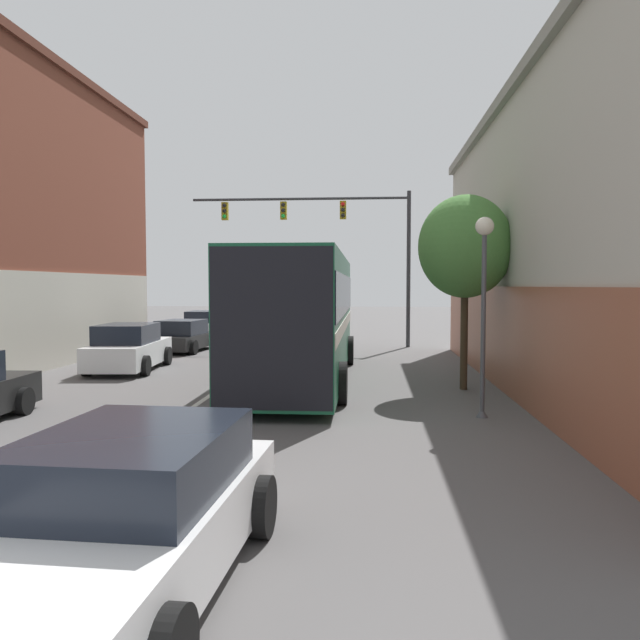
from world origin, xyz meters
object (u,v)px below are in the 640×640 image
Objects in this scene: parked_car_left_mid at (183,337)px; parked_car_left_distant at (205,326)px; hatchback_foreground at (125,516)px; traffic_signal_gantry at (336,230)px; bus at (302,311)px; parked_car_left_far at (129,348)px; street_lamp at (484,285)px; street_tree_near at (465,247)px.

parked_car_left_distant is (-0.59, 5.65, 0.07)m from parked_car_left_mid.
hatchback_foreground is 23.22m from traffic_signal_gantry.
bus is 10.66m from traffic_signal_gantry.
hatchback_foreground is 15.31m from parked_car_left_far.
street_lamp reaches higher than parked_car_left_far.
street_tree_near is at bearing 87.86° from street_lamp.
parked_car_left_mid is 16.12m from street_lamp.
street_lamp reaches higher than parked_car_left_mid.
street_tree_near is (4.66, 11.34, 3.08)m from hatchback_foreground.
traffic_signal_gantry is (6.85, -3.01, 4.54)m from parked_car_left_distant.
hatchback_foreground is 20.91m from parked_car_left_mid.
parked_car_left_distant is at bearing 127.04° from street_tree_near.
bus is 1.20× the size of traffic_signal_gantry.
bus is 4.95m from street_tree_near.
parked_car_left_far is at bearing 164.30° from street_tree_near.
traffic_signal_gantry reaches higher than parked_car_left_distant.
street_tree_near reaches higher than parked_car_left_mid.
parked_car_left_mid is 0.41× the size of traffic_signal_gantry.
street_tree_near reaches higher than parked_car_left_distant.
bus is at bearing -110.11° from parked_car_left_far.
parked_car_left_mid is 8.21m from traffic_signal_gantry.
hatchback_foreground is (-0.21, -12.61, -1.33)m from bus.
parked_car_left_far is at bearing 147.68° from street_lamp.
street_lamp is (4.32, -4.81, 0.75)m from bus.
traffic_signal_gantry is at bearing -40.81° from parked_car_left_far.
parked_car_left_distant is (-6.44, 13.16, -1.32)m from bus.
parked_car_left_far is 12.19m from street_lamp.
parked_car_left_mid is (-5.85, 7.52, -1.39)m from bus.
street_tree_near is at bearing -125.65° from parked_car_left_mid.
parked_car_left_mid is 13.90m from street_tree_near.
parked_car_left_mid is at bearing 129.53° from street_lamp.
parked_car_left_distant is at bearing 16.22° from hatchback_foreground.
street_tree_near is (4.45, -1.27, 1.75)m from bus.
hatchback_foreground is 0.89× the size of street_tree_near.
bus is 2.59× the size of hatchback_foreground.
bus is 2.95× the size of parked_car_left_mid.
parked_car_left_distant is 21.05m from street_lamp.
bus reaches higher than hatchback_foreground.
hatchback_foreground is at bearing -159.50° from parked_car_left_mid.
street_tree_near reaches higher than hatchback_foreground.
hatchback_foreground is 0.46× the size of traffic_signal_gantry.
street_lamp is at bearing -27.48° from hatchback_foreground.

